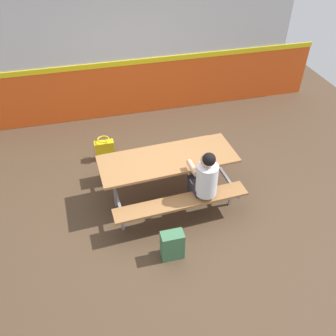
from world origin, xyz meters
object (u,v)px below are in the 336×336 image
object	(u,v)px
picnic_table_main	(168,167)
student_nearer	(204,179)
backpack_dark	(172,245)
tote_bag_bright	(105,150)

from	to	relation	value
picnic_table_main	student_nearer	bearing A→B (deg)	-53.88
picnic_table_main	backpack_dark	size ratio (longest dim) A/B	4.75
student_nearer	backpack_dark	distance (m)	1.02
picnic_table_main	tote_bag_bright	bearing A→B (deg)	125.72
student_nearer	backpack_dark	size ratio (longest dim) A/B	2.74
backpack_dark	tote_bag_bright	xyz separation A→B (m)	(-0.62, 2.37, -0.02)
picnic_table_main	tote_bag_bright	world-z (taller)	picnic_table_main
picnic_table_main	tote_bag_bright	distance (m)	1.53
picnic_table_main	student_nearer	size ratio (longest dim) A/B	1.73
backpack_dark	tote_bag_bright	distance (m)	2.45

